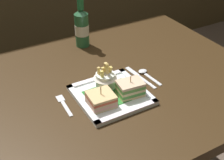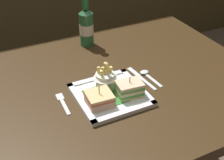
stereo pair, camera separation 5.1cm
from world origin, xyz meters
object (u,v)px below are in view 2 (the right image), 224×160
(square_plate, at_px, (111,95))
(fork, at_px, (63,102))
(knife, at_px, (140,77))
(sandwich_half_left, at_px, (99,99))
(fries_cup, at_px, (105,78))
(dining_table, at_px, (113,111))
(sandwich_half_right, at_px, (130,89))
(beer_bottle, at_px, (86,26))
(spoon, at_px, (147,74))

(square_plate, height_order, fork, square_plate)
(knife, bearing_deg, sandwich_half_left, -156.91)
(fries_cup, bearing_deg, square_plate, -90.51)
(dining_table, bearing_deg, square_plate, -122.85)
(sandwich_half_right, bearing_deg, knife, 42.68)
(square_plate, xyz_separation_m, knife, (0.15, 0.06, -0.01))
(fork, relative_size, knife, 0.70)
(fork, bearing_deg, sandwich_half_right, -18.69)
(sandwich_half_left, distance_m, fork, 0.13)
(dining_table, bearing_deg, fries_cup, -146.57)
(sandwich_half_left, bearing_deg, square_plate, 29.93)
(sandwich_half_left, bearing_deg, knife, 23.09)
(dining_table, height_order, beer_bottle, beer_bottle)
(fries_cup, xyz_separation_m, knife, (0.15, 0.01, -0.05))
(fries_cup, xyz_separation_m, spoon, (0.19, 0.02, -0.05))
(sandwich_half_right, relative_size, fries_cup, 0.84)
(knife, bearing_deg, spoon, 7.59)
(sandwich_half_left, relative_size, spoon, 0.71)
(beer_bottle, bearing_deg, sandwich_half_right, -92.55)
(knife, bearing_deg, sandwich_half_right, -137.32)
(fries_cup, height_order, knife, fries_cup)
(sandwich_half_left, distance_m, beer_bottle, 0.46)
(square_plate, bearing_deg, fork, 165.72)
(dining_table, height_order, knife, knife)
(sandwich_half_right, distance_m, fries_cup, 0.10)
(dining_table, xyz_separation_m, fork, (-0.21, -0.03, 0.14))
(dining_table, bearing_deg, knife, -9.84)
(sandwich_half_left, xyz_separation_m, sandwich_half_right, (0.11, 0.00, 0.00))
(square_plate, bearing_deg, fries_cup, 89.49)
(square_plate, relative_size, sandwich_half_right, 2.53)
(sandwich_half_right, distance_m, knife, 0.14)
(sandwich_half_left, height_order, spoon, sandwich_half_left)
(dining_table, distance_m, fork, 0.26)
(square_plate, bearing_deg, beer_bottle, 79.21)
(square_plate, distance_m, knife, 0.17)
(square_plate, distance_m, sandwich_half_left, 0.07)
(sandwich_half_right, distance_m, spoon, 0.16)
(beer_bottle, relative_size, knife, 1.35)
(beer_bottle, xyz_separation_m, fork, (-0.24, -0.36, -0.09))
(beer_bottle, distance_m, fork, 0.44)
(knife, height_order, spoon, spoon)
(fork, bearing_deg, knife, 2.96)
(fries_cup, bearing_deg, fork, -179.07)
(sandwich_half_left, height_order, sandwich_half_right, sandwich_half_right)
(sandwich_half_left, distance_m, knife, 0.23)
(dining_table, xyz_separation_m, sandwich_half_right, (0.01, -0.11, 0.18))
(dining_table, relative_size, fries_cup, 10.24)
(fork, xyz_separation_m, spoon, (0.35, 0.02, 0.00))
(sandwich_half_left, height_order, beer_bottle, beer_bottle)
(spoon, bearing_deg, fries_cup, -174.51)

